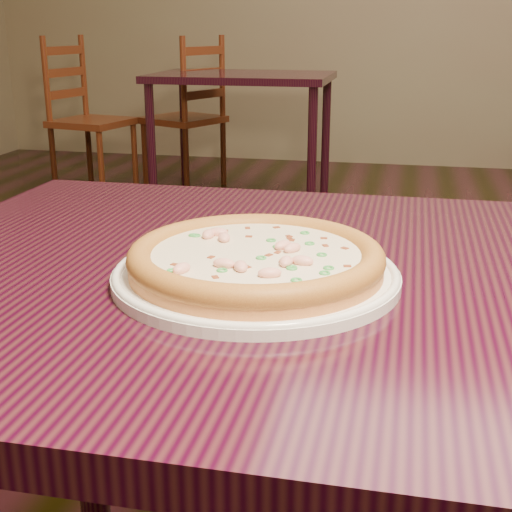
% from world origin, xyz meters
% --- Properties ---
extents(hero_table, '(1.20, 0.80, 0.75)m').
position_xyz_m(hero_table, '(-0.29, -0.16, 0.65)').
color(hero_table, black).
rests_on(hero_table, ground).
extents(plate, '(0.32, 0.32, 0.02)m').
position_xyz_m(plate, '(-0.41, -0.21, 0.76)').
color(plate, white).
rests_on(plate, hero_table).
extents(pizza, '(0.28, 0.28, 0.03)m').
position_xyz_m(pizza, '(-0.41, -0.21, 0.78)').
color(pizza, '#CD8147').
rests_on(pizza, plate).
extents(bg_table_left, '(1.00, 0.70, 0.75)m').
position_xyz_m(bg_table_left, '(-1.21, 3.09, 0.65)').
color(bg_table_left, black).
rests_on(bg_table_left, ground).
extents(chair_a, '(0.50, 0.50, 0.95)m').
position_xyz_m(chair_a, '(-2.26, 3.23, 0.44)').
color(chair_a, '#592414').
rests_on(chair_a, ground).
extents(chair_b, '(0.56, 0.56, 0.95)m').
position_xyz_m(chair_b, '(-1.64, 3.44, 0.44)').
color(chair_b, '#592414').
rests_on(chair_b, ground).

